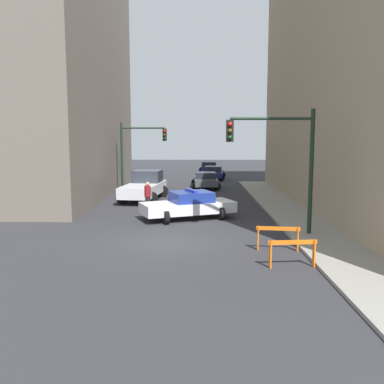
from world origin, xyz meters
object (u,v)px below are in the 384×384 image
at_px(parked_car_mid, 213,173).
at_px(barrier_mid, 278,234).
at_px(pedestrian_crossing, 148,196).
at_px(barrier_front, 292,249).
at_px(traffic_light_near, 283,153).
at_px(traffic_light_far, 136,147).
at_px(police_car, 189,205).
at_px(white_truck, 144,186).
at_px(parked_car_far, 209,167).
at_px(parked_car_near, 205,180).

bearing_deg(parked_car_mid, barrier_mid, -81.25).
bearing_deg(pedestrian_crossing, barrier_front, -164.31).
height_order(traffic_light_near, pedestrian_crossing, traffic_light_near).
bearing_deg(barrier_mid, traffic_light_far, 114.50).
distance_m(police_car, white_truck, 7.28).
relative_size(traffic_light_near, white_truck, 0.93).
distance_m(police_car, barrier_mid, 6.95).
bearing_deg(white_truck, parked_car_mid, 76.52).
xyz_separation_m(white_truck, barrier_mid, (6.44, -12.67, -0.29)).
height_order(traffic_light_far, pedestrian_crossing, traffic_light_far).
relative_size(parked_car_mid, barrier_front, 2.79).
bearing_deg(parked_car_far, white_truck, -102.04).
height_order(parked_car_near, barrier_front, parked_car_near).
xyz_separation_m(pedestrian_crossing, barrier_front, (5.82, -10.36, -0.24)).
distance_m(white_truck, barrier_mid, 14.22).
bearing_deg(white_truck, parked_car_far, 84.08).
bearing_deg(barrier_mid, traffic_light_near, 75.63).
bearing_deg(parked_car_near, parked_car_far, 85.52).
bearing_deg(white_truck, traffic_light_near, -48.35).
relative_size(parked_car_near, barrier_front, 2.72).
height_order(traffic_light_near, white_truck, traffic_light_near).
relative_size(traffic_light_near, parked_car_mid, 1.17).
distance_m(white_truck, pedestrian_crossing, 4.42).
relative_size(police_car, barrier_front, 3.16).
height_order(parked_car_mid, parked_car_far, same).
height_order(traffic_light_near, traffic_light_far, traffic_light_near).
distance_m(parked_car_near, barrier_mid, 19.26).
distance_m(police_car, parked_car_far, 27.27).
relative_size(police_car, white_truck, 0.90).
height_order(parked_car_mid, barrier_front, parked_car_mid).
distance_m(traffic_light_far, parked_car_mid, 11.84).
distance_m(parked_car_far, barrier_mid, 33.30).
bearing_deg(pedestrian_crossing, traffic_light_near, -147.01).
xyz_separation_m(traffic_light_near, pedestrian_crossing, (-6.33, 5.99, -2.67)).
bearing_deg(white_truck, traffic_light_far, 112.78).
relative_size(traffic_light_near, pedestrian_crossing, 3.13).
distance_m(traffic_light_near, parked_car_near, 17.29).
xyz_separation_m(traffic_light_near, police_car, (-3.99, 3.75, -2.81)).
relative_size(traffic_light_far, parked_car_near, 1.20).
bearing_deg(parked_car_near, white_truck, -124.60).
distance_m(traffic_light_near, parked_car_mid, 24.00).
height_order(parked_car_near, barrier_mid, parked_car_near).
bearing_deg(traffic_light_near, pedestrian_crossing, 136.61).
distance_m(police_car, parked_car_mid, 20.12).
bearing_deg(traffic_light_near, traffic_light_far, 119.83).
distance_m(barrier_front, barrier_mid, 2.06).
bearing_deg(barrier_mid, parked_car_far, 92.64).
height_order(barrier_front, barrier_mid, same).
distance_m(white_truck, barrier_front, 16.10).
height_order(traffic_light_far, parked_car_far, traffic_light_far).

